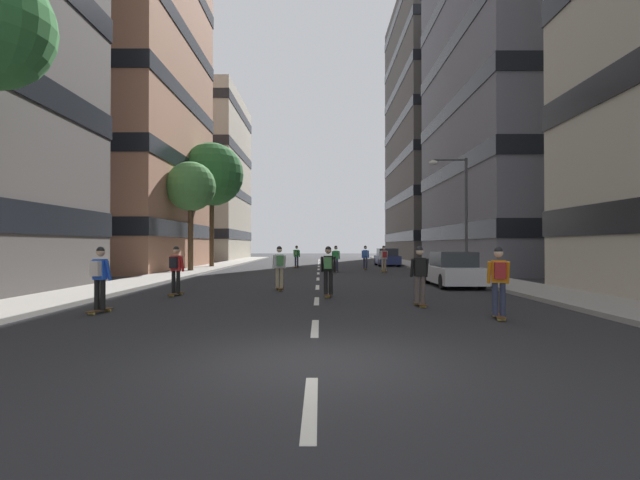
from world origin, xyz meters
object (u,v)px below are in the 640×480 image
(skater_2, at_px, (101,275))
(parked_car_near, at_px, (389,258))
(skater_5, at_px, (298,255))
(streetlamp_right, at_px, (461,203))
(skater_6, at_px, (501,278))
(skater_9, at_px, (281,265))
(skater_0, at_px, (177,267))
(skater_8, at_px, (386,257))
(skater_7, at_px, (421,273))
(street_tree_far, at_px, (213,175))
(street_tree_near, at_px, (192,187))
(skater_4, at_px, (337,257))
(parked_car_mid, at_px, (454,270))
(skater_3, at_px, (330,268))
(skater_1, at_px, (367,256))

(skater_2, bearing_deg, parked_car_near, 67.71)
(skater_2, height_order, skater_5, same)
(skater_2, bearing_deg, streetlamp_right, 44.82)
(parked_car_near, distance_m, skater_6, 29.70)
(skater_2, relative_size, skater_9, 1.00)
(skater_0, bearing_deg, skater_5, 80.98)
(skater_6, bearing_deg, streetlamp_right, 77.12)
(skater_2, height_order, skater_8, same)
(skater_0, bearing_deg, skater_6, -29.20)
(skater_5, bearing_deg, parked_car_near, 24.45)
(skater_6, height_order, skater_7, same)
(skater_2, height_order, skater_7, same)
(street_tree_far, xyz_separation_m, skater_8, (12.82, -6.03, -6.37))
(street_tree_near, height_order, skater_8, street_tree_near)
(skater_5, bearing_deg, skater_4, -64.48)
(street_tree_near, bearing_deg, skater_4, 1.63)
(parked_car_mid, bearing_deg, skater_4, 113.98)
(skater_3, bearing_deg, skater_7, -43.02)
(skater_3, bearing_deg, parked_car_near, 77.33)
(street_tree_far, relative_size, skater_9, 5.49)
(parked_car_near, height_order, skater_0, skater_0)
(parked_car_near, bearing_deg, street_tree_far, -165.17)
(street_tree_far, bearing_deg, skater_4, -31.23)
(parked_car_mid, bearing_deg, skater_9, -166.84)
(parked_car_mid, relative_size, street_tree_near, 0.61)
(skater_2, height_order, skater_6, same)
(parked_car_mid, distance_m, streetlamp_right, 6.60)
(street_tree_far, height_order, skater_5, street_tree_far)
(parked_car_mid, relative_size, skater_9, 2.47)
(skater_0, relative_size, skater_3, 1.00)
(parked_car_near, bearing_deg, skater_8, -99.22)
(skater_1, xyz_separation_m, skater_6, (1.05, -23.33, 0.00))
(skater_1, bearing_deg, skater_5, 151.67)
(street_tree_near, distance_m, skater_3, 17.86)
(street_tree_far, relative_size, skater_7, 5.49)
(skater_0, xyz_separation_m, skater_8, (9.42, 14.46, 0.00))
(street_tree_near, relative_size, skater_4, 4.05)
(parked_car_near, relative_size, streetlamp_right, 0.68)
(skater_7, relative_size, skater_8, 1.00)
(skater_1, height_order, skater_9, same)
(street_tree_far, distance_m, skater_1, 13.74)
(street_tree_near, distance_m, skater_8, 13.63)
(streetlamp_right, relative_size, skater_6, 3.65)
(street_tree_near, distance_m, skater_6, 24.07)
(street_tree_far, bearing_deg, skater_5, 2.62)
(skater_6, height_order, skater_8, same)
(street_tree_near, bearing_deg, skater_0, -76.73)
(skater_9, bearing_deg, skater_8, 64.48)
(streetlamp_right, distance_m, skater_8, 7.04)
(parked_car_mid, distance_m, street_tree_far, 22.98)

